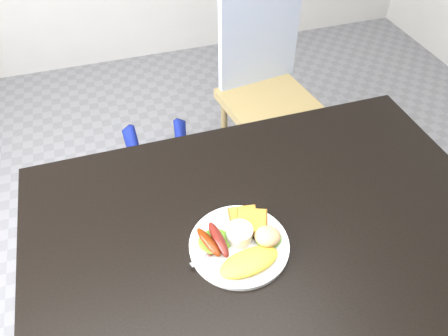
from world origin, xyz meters
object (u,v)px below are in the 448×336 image
Objects in this scene: person at (176,142)px; plate at (239,245)px; dining_table at (267,230)px; dining_chair at (270,104)px.

person reaches higher than plate.
plate is (-0.09, -0.04, 0.03)m from dining_table.
dining_chair is at bearing 62.64° from plate.
plate is (-0.46, -0.89, 0.31)m from dining_chair.
person is (-0.14, 0.45, -0.04)m from dining_table.
person is 0.50m from plate.
plate is at bearing 95.55° from person.
dining_table reaches higher than dining_chair.
dining_chair is 1.04m from plate.
person is (-0.51, -0.40, 0.24)m from dining_chair.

